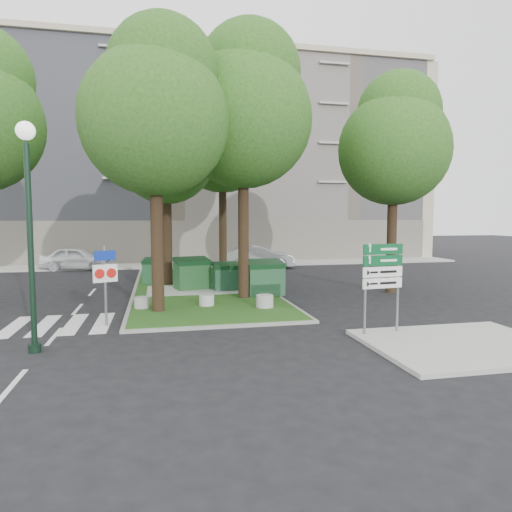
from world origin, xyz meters
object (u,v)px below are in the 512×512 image
object	(u,v)px
tree_median_mid	(168,145)
directional_sign	(382,274)
tree_median_far	(224,131)
tree_street_right	(395,139)
street_lamp	(29,209)
dumpster_d	(264,278)
tree_median_near_right	(245,106)
car_white	(77,258)
bollard_left	(142,302)
tree_median_near_left	(157,107)
bollard_mid	(207,300)
bollard_right	(265,301)
dumpster_c	(228,276)
car_silver	(259,257)
traffic_sign_pole	(105,275)
dumpster_a	(157,271)
dumpster_b	(192,274)
litter_bin	(240,269)

from	to	relation	value
tree_median_mid	directional_sign	world-z (taller)	tree_median_mid
tree_median_mid	tree_median_far	bearing A→B (deg)	43.15
tree_street_right	street_lamp	distance (m)	15.60
dumpster_d	street_lamp	size ratio (longest dim) A/B	0.29
tree_median_near_right	tree_median_mid	world-z (taller)	tree_median_near_right
tree_street_right	tree_median_mid	bearing A→B (deg)	158.20
tree_median_far	car_white	bearing A→B (deg)	149.09
tree_median_near_right	bollard_left	world-z (taller)	tree_median_near_right
tree_median_near_left	tree_median_far	distance (m)	10.24
tree_median_far	bollard_mid	distance (m)	12.14
bollard_right	dumpster_c	bearing A→B (deg)	99.45
car_white	car_silver	world-z (taller)	car_silver
tree_median_near_right	traffic_sign_pole	size ratio (longest dim) A/B	4.44
tree_median_near_right	dumpster_a	distance (m)	9.46
bollard_mid	tree_median_far	bearing A→B (deg)	77.48
street_lamp	directional_sign	bearing A→B (deg)	-2.68
dumpster_d	bollard_mid	distance (m)	3.33
dumpster_b	bollard_right	distance (m)	5.50
dumpster_d	car_white	bearing A→B (deg)	123.40
dumpster_c	dumpster_d	distance (m)	2.16
tree_median_mid	tree_street_right	distance (m)	10.77
tree_median_mid	tree_median_far	distance (m)	4.59
car_silver	dumpster_d	bearing A→B (deg)	176.28
dumpster_c	traffic_sign_pole	world-z (taller)	traffic_sign_pole
tree_street_right	car_white	bearing A→B (deg)	141.90
dumpster_d	tree_median_mid	bearing A→B (deg)	129.46
dumpster_c	street_lamp	xyz separation A→B (m)	(-6.32, -8.26, 2.96)
bollard_right	car_silver	size ratio (longest dim) A/B	0.14
dumpster_c	street_lamp	distance (m)	10.82
bollard_left	bollard_mid	distance (m)	2.41
bollard_mid	tree_median_mid	bearing A→B (deg)	101.63
tree_median_far	dumpster_d	xyz separation A→B (m)	(0.71, -7.04, -7.47)
traffic_sign_pole	directional_sign	xyz separation A→B (m)	(8.02, -3.06, 0.19)
bollard_right	bollard_mid	xyz separation A→B (m)	(-2.09, 0.80, -0.03)
tree_median_mid	bollard_mid	world-z (taller)	tree_median_mid
tree_median_near_left	tree_street_right	xyz separation A→B (m)	(10.50, 2.50, -0.33)
tree_median_near_left	dumpster_a	size ratio (longest dim) A/B	6.73
bollard_left	litter_bin	distance (m)	10.37
car_silver	tree_street_right	bearing A→B (deg)	-152.30
bollard_right	litter_bin	distance (m)	9.80
tree_median_mid	dumpster_d	bearing A→B (deg)	-45.96
tree_median_far	street_lamp	xyz separation A→B (m)	(-6.94, -13.61, -4.63)
bollard_right	car_white	xyz separation A→B (m)	(-9.11, 15.11, 0.41)
traffic_sign_pole	car_white	world-z (taller)	traffic_sign_pole
litter_bin	street_lamp	distance (m)	16.08
tree_median_mid	directional_sign	bearing A→B (deg)	-62.37
tree_median_mid	dumpster_c	distance (m)	7.16
directional_sign	tree_median_mid	bearing A→B (deg)	111.93
dumpster_a	directional_sign	bearing A→B (deg)	-49.34
tree_street_right	directional_sign	xyz separation A→B (m)	(-4.21, -7.06, -5.14)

